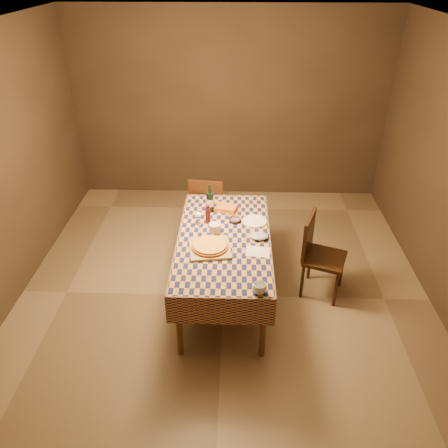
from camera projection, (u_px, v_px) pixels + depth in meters
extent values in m
plane|color=brown|center=(224.00, 296.00, 4.82)|extent=(5.00, 5.00, 0.00)
plane|color=white|center=(224.00, 32.00, 3.41)|extent=(5.00, 5.00, 0.00)
cube|color=#34271D|center=(229.00, 108.00, 6.24)|extent=(4.50, 0.10, 2.70)
cube|color=#34271D|center=(206.00, 433.00, 1.99)|extent=(4.50, 0.10, 2.70)
cylinder|color=brown|center=(179.00, 324.00, 3.93)|extent=(0.06, 0.06, 0.75)
cylinder|color=brown|center=(263.00, 326.00, 3.91)|extent=(0.06, 0.06, 0.75)
cylinder|color=brown|center=(195.00, 227.00, 5.34)|extent=(0.06, 0.06, 0.75)
cylinder|color=brown|center=(257.00, 228.00, 5.32)|extent=(0.06, 0.06, 0.75)
cube|color=brown|center=(224.00, 240.00, 4.44)|extent=(0.90, 1.80, 0.03)
cube|color=brown|center=(224.00, 238.00, 4.43)|extent=(0.92, 1.82, 0.02)
cube|color=brown|center=(220.00, 311.00, 3.72)|extent=(0.94, 0.01, 0.30)
cube|color=brown|center=(226.00, 206.00, 5.28)|extent=(0.94, 0.01, 0.30)
cube|color=brown|center=(179.00, 249.00, 4.51)|extent=(0.01, 1.84, 0.30)
cube|color=brown|center=(269.00, 250.00, 4.49)|extent=(0.01, 1.84, 0.30)
cube|color=#A0854B|center=(210.00, 248.00, 4.24)|extent=(0.44, 0.44, 0.02)
cylinder|color=#944718|center=(210.00, 246.00, 4.23)|extent=(0.47, 0.47, 0.02)
cylinder|color=orange|center=(210.00, 245.00, 4.22)|extent=(0.42, 0.42, 0.02)
cylinder|color=#4F1312|center=(208.00, 215.00, 4.62)|extent=(0.06, 0.06, 0.18)
sphere|color=#4F1312|center=(208.00, 206.00, 4.56)|extent=(0.04, 0.04, 0.04)
imported|color=#5B434C|center=(235.00, 220.00, 4.68)|extent=(0.15, 0.15, 0.04)
cylinder|color=white|center=(199.00, 224.00, 4.64)|extent=(0.08, 0.08, 0.00)
cylinder|color=white|center=(198.00, 221.00, 4.62)|extent=(0.01, 0.01, 0.07)
sphere|color=white|center=(198.00, 215.00, 4.58)|extent=(0.07, 0.07, 0.07)
ellipsoid|color=#410713|center=(198.00, 216.00, 4.59)|extent=(0.05, 0.05, 0.03)
cylinder|color=black|center=(210.00, 202.00, 4.81)|extent=(0.09, 0.09, 0.23)
cylinder|color=black|center=(210.00, 189.00, 4.72)|extent=(0.03, 0.03, 0.10)
cylinder|color=beige|center=(210.00, 202.00, 4.81)|extent=(0.09, 0.09, 0.09)
cylinder|color=silver|center=(215.00, 228.00, 4.48)|extent=(0.15, 0.15, 0.10)
cube|color=#BE6019|center=(226.00, 208.00, 4.87)|extent=(0.26, 0.21, 0.06)
cylinder|color=silver|center=(254.00, 221.00, 4.68)|extent=(0.28, 0.28, 0.02)
imported|color=silver|center=(260.00, 288.00, 3.67)|extent=(0.14, 0.14, 0.09)
cube|color=silver|center=(258.00, 252.00, 4.21)|extent=(0.25, 0.20, 0.00)
ellipsoid|color=#959EBF|center=(259.00, 236.00, 4.39)|extent=(0.21, 0.17, 0.05)
cube|color=black|center=(209.00, 208.00, 5.58)|extent=(0.47, 0.47, 0.04)
cube|color=black|center=(206.00, 198.00, 5.28)|extent=(0.42, 0.09, 0.46)
cylinder|color=black|center=(225.00, 218.00, 5.83)|extent=(0.04, 0.04, 0.43)
cylinder|color=black|center=(199.00, 216.00, 5.88)|extent=(0.04, 0.04, 0.43)
cylinder|color=black|center=(221.00, 232.00, 5.53)|extent=(0.04, 0.04, 0.43)
cylinder|color=black|center=(193.00, 230.00, 5.58)|extent=(0.04, 0.04, 0.43)
cube|color=black|center=(325.00, 258.00, 4.66)|extent=(0.54, 0.54, 0.04)
cube|color=black|center=(309.00, 235.00, 4.59)|extent=(0.18, 0.41, 0.46)
cylinder|color=black|center=(336.00, 290.00, 4.58)|extent=(0.04, 0.04, 0.43)
cylinder|color=black|center=(341.00, 270.00, 4.86)|extent=(0.04, 0.04, 0.43)
cylinder|color=black|center=(302.00, 281.00, 4.70)|extent=(0.04, 0.04, 0.43)
cylinder|color=black|center=(310.00, 263.00, 4.98)|extent=(0.04, 0.04, 0.43)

